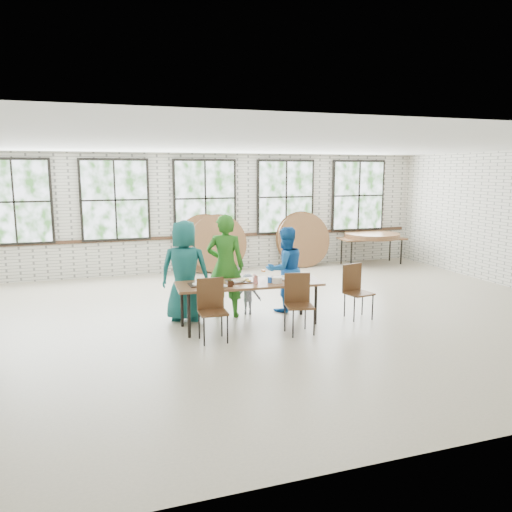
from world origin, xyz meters
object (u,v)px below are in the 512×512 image
(storage_table, at_px, (372,240))
(chair_near_right, at_px, (298,298))
(chair_near_left, at_px, (212,304))
(dining_table, at_px, (249,285))

(storage_table, bearing_deg, chair_near_right, -126.70)
(chair_near_left, bearing_deg, dining_table, 34.87)
(dining_table, relative_size, chair_near_left, 2.58)
(chair_near_right, distance_m, storage_table, 6.41)
(chair_near_right, bearing_deg, storage_table, 59.08)
(chair_near_left, relative_size, chair_near_right, 1.00)
(dining_table, relative_size, storage_table, 1.32)
(storage_table, bearing_deg, dining_table, -134.29)
(chair_near_right, bearing_deg, chair_near_left, -172.48)
(chair_near_left, distance_m, storage_table, 7.36)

